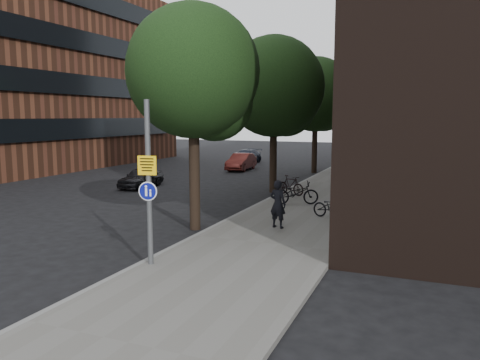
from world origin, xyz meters
The scene contains 15 objects.
ground centered at (0.00, 0.00, 0.00)m, with size 120.00×120.00×0.00m, color black.
sidewalk centered at (0.25, 10.00, 0.06)m, with size 4.50×60.00×0.12m, color #625F5A.
curb_edge centered at (-2.00, 10.00, 0.07)m, with size 0.15×60.00×0.13m, color slate.
street_tree_near centered at (-2.53, 4.64, 5.11)m, with size 4.40×4.40×7.50m.
street_tree_mid centered at (-2.53, 13.14, 5.11)m, with size 5.00×5.00×7.80m.
street_tree_far centered at (-2.53, 22.14, 5.11)m, with size 5.00×5.00×7.80m.
signpost centered at (-1.71, 0.38, 2.21)m, with size 0.47×0.14×4.13m.
pedestrian centered at (0.10, 5.32, 0.93)m, with size 0.59×0.39×1.62m, color black.
parked_bike_facade_near centered at (1.53, 7.43, 0.54)m, with size 0.56×1.61×0.85m, color black.
parked_bike_facade_far centered at (1.91, 11.59, 0.58)m, with size 0.43×1.53×0.92m, color black.
parked_bike_curb_near centered at (-0.46, 9.64, 0.62)m, with size 0.66×1.89×0.99m, color black.
parked_bike_curb_far centered at (-1.35, 11.84, 0.59)m, with size 0.44×1.56×0.94m, color black.
parked_car_near centered at (-9.77, 11.87, 0.55)m, with size 1.29×3.20×1.09m, color black.
parked_car_mid centered at (-7.82, 21.58, 0.60)m, with size 1.27×3.64×1.20m, color maroon.
parked_car_far centered at (-9.28, 26.18, 0.56)m, with size 1.58×3.88×1.13m, color black.
Camera 1 is at (4.75, -9.40, 3.85)m, focal length 35.00 mm.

